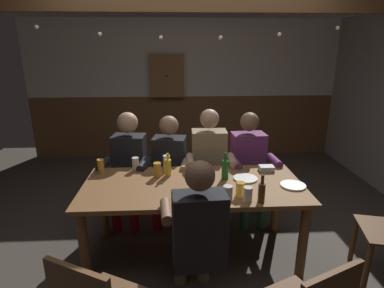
{
  "coord_description": "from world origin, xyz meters",
  "views": [
    {
      "loc": [
        -0.15,
        -2.45,
        1.89
      ],
      "look_at": [
        0.0,
        0.25,
        1.04
      ],
      "focal_mm": 29.15,
      "sensor_mm": 36.0,
      "label": 1
    }
  ],
  "objects_px": {
    "person_4": "(197,232)",
    "plate_1": "(293,185)",
    "plate_0": "(245,178)",
    "person_2": "(209,161)",
    "pint_glass_5": "(136,164)",
    "dining_table": "(193,194)",
    "pint_glass_2": "(248,194)",
    "person_3": "(249,162)",
    "condiment_caddy": "(266,168)",
    "pint_glass_3": "(157,170)",
    "bottle_1": "(168,167)",
    "pint_glass_6": "(167,162)",
    "person_1": "(169,164)",
    "pint_glass_0": "(101,166)",
    "wall_dart_cabinet": "(167,76)",
    "person_0": "(128,163)",
    "bottle_0": "(225,169)",
    "bottle_2": "(199,190)",
    "pint_glass_4": "(228,194)",
    "bottle_3": "(262,192)",
    "table_candle": "(200,175)"
  },
  "relations": [
    {
      "from": "pint_glass_0",
      "to": "pint_glass_3",
      "type": "relative_size",
      "value": 0.97
    },
    {
      "from": "pint_glass_0",
      "to": "pint_glass_5",
      "type": "relative_size",
      "value": 1.04
    },
    {
      "from": "person_4",
      "to": "plate_1",
      "type": "xyz_separation_m",
      "value": [
        0.88,
        0.56,
        0.07
      ]
    },
    {
      "from": "person_2",
      "to": "bottle_2",
      "type": "height_order",
      "value": "person_2"
    },
    {
      "from": "table_candle",
      "to": "plate_0",
      "type": "relative_size",
      "value": 0.36
    },
    {
      "from": "plate_1",
      "to": "person_3",
      "type": "bearing_deg",
      "value": 105.58
    },
    {
      "from": "bottle_1",
      "to": "pint_glass_2",
      "type": "xyz_separation_m",
      "value": [
        0.64,
        -0.54,
        -0.03
      ]
    },
    {
      "from": "condiment_caddy",
      "to": "dining_table",
      "type": "bearing_deg",
      "value": -159.49
    },
    {
      "from": "person_3",
      "to": "pint_glass_3",
      "type": "distance_m",
      "value": 1.1
    },
    {
      "from": "bottle_0",
      "to": "person_2",
      "type": "bearing_deg",
      "value": 98.09
    },
    {
      "from": "bottle_3",
      "to": "wall_dart_cabinet",
      "type": "relative_size",
      "value": 0.33
    },
    {
      "from": "bottle_2",
      "to": "dining_table",
      "type": "bearing_deg",
      "value": 96.22
    },
    {
      "from": "person_0",
      "to": "pint_glass_5",
      "type": "xyz_separation_m",
      "value": [
        0.12,
        -0.3,
        0.1
      ]
    },
    {
      "from": "bottle_3",
      "to": "pint_glass_2",
      "type": "height_order",
      "value": "bottle_3"
    },
    {
      "from": "plate_0",
      "to": "person_2",
      "type": "bearing_deg",
      "value": 114.83
    },
    {
      "from": "plate_0",
      "to": "plate_1",
      "type": "distance_m",
      "value": 0.42
    },
    {
      "from": "person_4",
      "to": "pint_glass_4",
      "type": "relative_size",
      "value": 8.95
    },
    {
      "from": "plate_1",
      "to": "bottle_0",
      "type": "distance_m",
      "value": 0.61
    },
    {
      "from": "person_2",
      "to": "pint_glass_5",
      "type": "distance_m",
      "value": 0.83
    },
    {
      "from": "bottle_0",
      "to": "wall_dart_cabinet",
      "type": "height_order",
      "value": "wall_dart_cabinet"
    },
    {
      "from": "person_1",
      "to": "plate_1",
      "type": "xyz_separation_m",
      "value": [
        1.1,
        -0.75,
        0.07
      ]
    },
    {
      "from": "pint_glass_3",
      "to": "pint_glass_5",
      "type": "xyz_separation_m",
      "value": [
        -0.22,
        0.18,
        -0.0
      ]
    },
    {
      "from": "person_2",
      "to": "pint_glass_3",
      "type": "height_order",
      "value": "person_2"
    },
    {
      "from": "person_2",
      "to": "bottle_0",
      "type": "bearing_deg",
      "value": 99.17
    },
    {
      "from": "person_2",
      "to": "pint_glass_2",
      "type": "xyz_separation_m",
      "value": [
        0.2,
        -1.0,
        0.09
      ]
    },
    {
      "from": "pint_glass_3",
      "to": "pint_glass_6",
      "type": "height_order",
      "value": "pint_glass_6"
    },
    {
      "from": "pint_glass_5",
      "to": "pint_glass_6",
      "type": "height_order",
      "value": "pint_glass_6"
    },
    {
      "from": "person_0",
      "to": "plate_0",
      "type": "relative_size",
      "value": 5.53
    },
    {
      "from": "person_2",
      "to": "bottle_0",
      "type": "distance_m",
      "value": 0.59
    },
    {
      "from": "pint_glass_5",
      "to": "pint_glass_6",
      "type": "relative_size",
      "value": 0.89
    },
    {
      "from": "person_1",
      "to": "plate_0",
      "type": "bearing_deg",
      "value": 150.08
    },
    {
      "from": "plate_0",
      "to": "pint_glass_4",
      "type": "relative_size",
      "value": 1.63
    },
    {
      "from": "bottle_2",
      "to": "bottle_3",
      "type": "xyz_separation_m",
      "value": [
        0.48,
        -0.07,
        0.0
      ]
    },
    {
      "from": "person_2",
      "to": "plate_1",
      "type": "bearing_deg",
      "value": 131.98
    },
    {
      "from": "dining_table",
      "to": "person_3",
      "type": "relative_size",
      "value": 1.61
    },
    {
      "from": "dining_table",
      "to": "person_1",
      "type": "relative_size",
      "value": 1.65
    },
    {
      "from": "condiment_caddy",
      "to": "pint_glass_6",
      "type": "height_order",
      "value": "pint_glass_6"
    },
    {
      "from": "person_2",
      "to": "person_4",
      "type": "distance_m",
      "value": 1.34
    },
    {
      "from": "person_1",
      "to": "person_3",
      "type": "bearing_deg",
      "value": -170.9
    },
    {
      "from": "bottle_1",
      "to": "pint_glass_0",
      "type": "height_order",
      "value": "bottle_1"
    },
    {
      "from": "pint_glass_2",
      "to": "pint_glass_4",
      "type": "height_order",
      "value": "pint_glass_4"
    },
    {
      "from": "dining_table",
      "to": "plate_1",
      "type": "relative_size",
      "value": 8.87
    },
    {
      "from": "dining_table",
      "to": "pint_glass_2",
      "type": "distance_m",
      "value": 0.55
    },
    {
      "from": "person_1",
      "to": "table_candle",
      "type": "bearing_deg",
      "value": 127.27
    },
    {
      "from": "person_4",
      "to": "person_0",
      "type": "bearing_deg",
      "value": 111.89
    },
    {
      "from": "plate_1",
      "to": "dining_table",
      "type": "bearing_deg",
      "value": 174.35
    },
    {
      "from": "person_1",
      "to": "plate_0",
      "type": "xyz_separation_m",
      "value": [
        0.72,
        -0.58,
        0.07
      ]
    },
    {
      "from": "person_2",
      "to": "plate_1",
      "type": "distance_m",
      "value": 1.0
    },
    {
      "from": "person_0",
      "to": "condiment_caddy",
      "type": "relative_size",
      "value": 8.76
    },
    {
      "from": "person_2",
      "to": "wall_dart_cabinet",
      "type": "relative_size",
      "value": 1.79
    }
  ]
}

